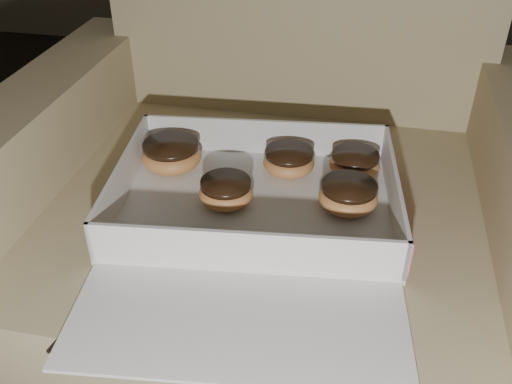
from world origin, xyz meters
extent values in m
cube|color=#978460|center=(0.03, 0.51, 0.21)|extent=(0.73, 0.73, 0.43)
cube|color=#978460|center=(-0.36, 0.51, 0.29)|extent=(0.12, 0.73, 0.57)
cube|color=#978460|center=(0.43, 0.51, 0.29)|extent=(0.12, 0.73, 0.57)
cube|color=silver|center=(0.02, 0.45, 0.43)|extent=(0.46, 0.36, 0.01)
cube|color=silver|center=(0.00, 0.61, 0.47)|extent=(0.42, 0.05, 0.06)
cube|color=silver|center=(0.04, 0.30, 0.47)|extent=(0.42, 0.05, 0.06)
cube|color=silver|center=(-0.19, 0.43, 0.47)|extent=(0.04, 0.32, 0.06)
cube|color=silver|center=(0.23, 0.48, 0.47)|extent=(0.04, 0.32, 0.06)
cube|color=#E45C73|center=(0.23, 0.48, 0.47)|extent=(0.04, 0.31, 0.05)
cube|color=silver|center=(0.05, 0.21, 0.43)|extent=(0.43, 0.23, 0.01)
ellipsoid|color=#C98746|center=(0.16, 0.47, 0.46)|extent=(0.09, 0.09, 0.04)
cylinder|color=black|center=(0.16, 0.47, 0.48)|extent=(0.08, 0.08, 0.01)
ellipsoid|color=#C98746|center=(0.17, 0.57, 0.46)|extent=(0.08, 0.08, 0.04)
cylinder|color=black|center=(0.17, 0.57, 0.47)|extent=(0.08, 0.08, 0.01)
ellipsoid|color=#C98746|center=(-0.02, 0.44, 0.46)|extent=(0.08, 0.08, 0.04)
cylinder|color=black|center=(-0.02, 0.44, 0.47)|extent=(0.08, 0.08, 0.01)
ellipsoid|color=#C98746|center=(-0.14, 0.52, 0.46)|extent=(0.10, 0.10, 0.05)
cylinder|color=black|center=(-0.14, 0.52, 0.48)|extent=(0.09, 0.09, 0.01)
ellipsoid|color=#C98746|center=(0.06, 0.55, 0.46)|extent=(0.09, 0.09, 0.04)
cylinder|color=black|center=(0.06, 0.55, 0.48)|extent=(0.08, 0.08, 0.01)
ellipsoid|color=black|center=(0.23, 0.36, 0.44)|extent=(0.01, 0.01, 0.00)
ellipsoid|color=black|center=(-0.04, 0.31, 0.44)|extent=(0.01, 0.01, 0.00)
ellipsoid|color=black|center=(-0.05, 0.33, 0.44)|extent=(0.01, 0.01, 0.00)
ellipsoid|color=black|center=(-0.11, 0.32, 0.44)|extent=(0.01, 0.01, 0.00)
ellipsoid|color=black|center=(-0.10, 0.30, 0.44)|extent=(0.01, 0.01, 0.00)
camera|label=1|loc=(0.17, -0.26, 0.96)|focal=40.00mm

